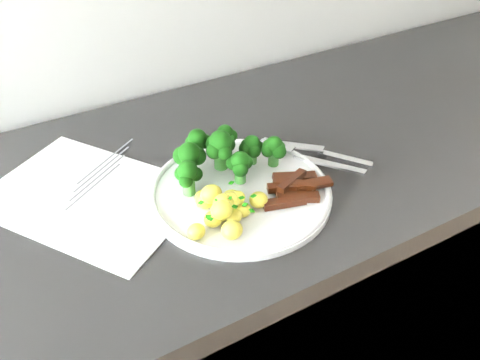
# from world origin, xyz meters

# --- Properties ---
(counter) EXTENTS (2.30, 0.57, 0.86)m
(counter) POSITION_xyz_m (0.03, 1.68, 0.43)
(counter) COLOR black
(counter) RESTS_ON ground
(recipe_paper) EXTENTS (0.36, 0.38, 0.00)m
(recipe_paper) POSITION_xyz_m (-0.16, 1.72, 0.86)
(recipe_paper) COLOR white
(recipe_paper) RESTS_ON counter
(plate) EXTENTS (0.28, 0.28, 0.02)m
(plate) POSITION_xyz_m (0.04, 1.61, 0.87)
(plate) COLOR white
(plate) RESTS_ON counter
(broccoli) EXTENTS (0.19, 0.11, 0.08)m
(broccoli) POSITION_xyz_m (0.04, 1.66, 0.91)
(broccoli) COLOR #316E27
(broccoli) RESTS_ON plate
(potatoes) EXTENTS (0.14, 0.11, 0.04)m
(potatoes) POSITION_xyz_m (-0.01, 1.57, 0.89)
(potatoes) COLOR #FBE751
(potatoes) RESTS_ON plate
(beef_strips) EXTENTS (0.12, 0.08, 0.03)m
(beef_strips) POSITION_xyz_m (0.11, 1.56, 0.88)
(beef_strips) COLOR black
(beef_strips) RESTS_ON plate
(fork) EXTENTS (0.10, 0.17, 0.02)m
(fork) POSITION_xyz_m (0.19, 1.61, 0.88)
(fork) COLOR silver
(fork) RESTS_ON plate
(knife) EXTENTS (0.14, 0.15, 0.02)m
(knife) POSITION_xyz_m (0.22, 1.61, 0.87)
(knife) COLOR silver
(knife) RESTS_ON plate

